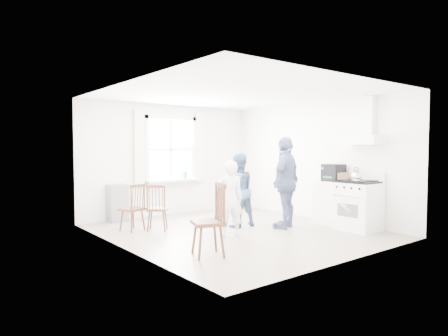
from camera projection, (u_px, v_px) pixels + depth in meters
room_shell at (237, 163)px, 7.54m from camera, size 4.62×5.12×2.64m
window_assembly at (171, 153)px, 9.46m from camera, size 1.88×0.24×1.70m
range_hood at (364, 132)px, 7.72m from camera, size 0.45×0.76×0.94m
shelf_unit at (118, 203)px, 8.57m from camera, size 0.40×0.30×0.80m
gas_stove at (358, 205)px, 7.69m from camera, size 0.68×0.76×1.12m
kettle at (356, 177)px, 7.53m from camera, size 0.19×0.19×0.28m
low_cabinet at (330, 203)px, 8.29m from camera, size 0.50×0.55×0.90m
stereo_stack at (334, 173)px, 8.21m from camera, size 0.42×0.38×0.35m
cardboard_box at (339, 177)px, 8.12m from camera, size 0.35×0.31×0.19m
windsor_chair_a at (136, 202)px, 7.56m from camera, size 0.48×0.47×0.91m
windsor_chair_b at (156, 203)px, 7.58m from camera, size 0.52×0.52×0.90m
windsor_chair_c at (215, 211)px, 5.89m from camera, size 0.57×0.58×1.08m
person_left at (230, 199)px, 7.09m from camera, size 0.66×0.66×1.36m
person_mid at (238, 190)px, 8.00m from camera, size 0.79×0.79×1.48m
person_right at (286, 183)px, 7.88m from camera, size 1.37×1.37×1.81m
potted_plant at (185, 171)px, 9.62m from camera, size 0.23×0.23×0.34m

